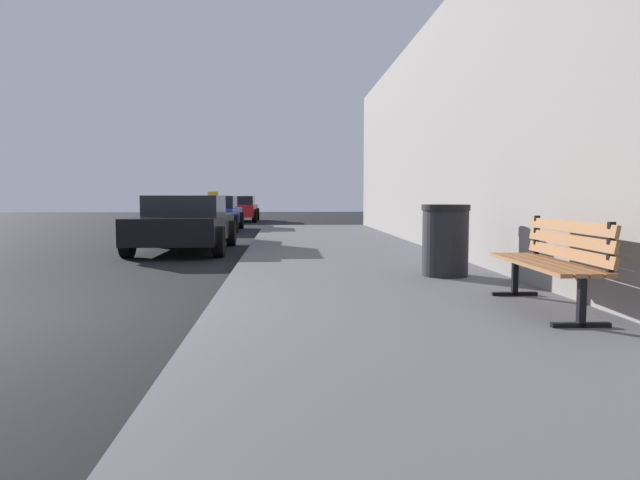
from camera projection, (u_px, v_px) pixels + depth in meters
name	position (u px, v px, depth m)	size (l,w,h in m)	color
ground_plane	(5.00, 323.00, 5.59)	(80.00, 80.00, 0.00)	black
sidewalk	(403.00, 310.00, 5.84)	(4.00, 32.00, 0.15)	#5B5B60
building_wall	(617.00, 75.00, 5.79)	(0.70, 32.00, 4.99)	gray
bench	(554.00, 257.00, 5.47)	(0.57, 1.78, 0.89)	brown
trash_bin	(445.00, 240.00, 7.80)	(0.66, 0.66, 0.99)	black
car_black	(185.00, 223.00, 12.90)	(2.07, 4.27, 1.27)	black
car_blue	(213.00, 213.00, 20.55)	(2.05, 4.11, 1.43)	#233899
car_red	(238.00, 208.00, 28.25)	(1.99, 4.25, 1.27)	red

